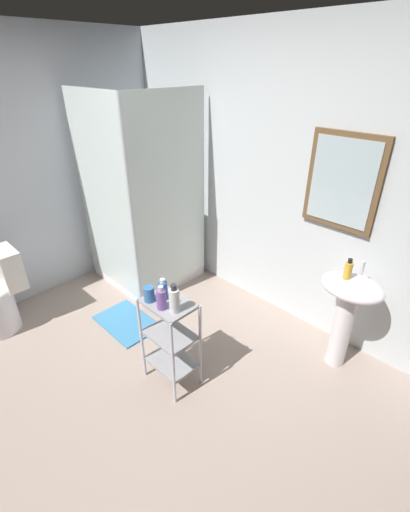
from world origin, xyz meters
The scene contains 12 objects.
ground_plane centered at (0.00, 0.00, -0.01)m, with size 4.20×4.20×0.02m, color #A69184.
wall_back centered at (0.01, 1.85, 1.25)m, with size 4.20×0.14×2.50m.
shower_stall centered at (-1.18, 1.18, 0.46)m, with size 0.92×0.92×2.00m.
pedestal_sink centered at (0.92, 1.52, 0.58)m, with size 0.46×0.37×0.81m.
sink_faucet centered at (0.92, 1.64, 0.86)m, with size 0.03×0.03×0.10m, color silver.
storage_cart centered at (0.11, 0.45, 0.44)m, with size 0.38×0.28×0.74m.
hand_soap_bottle centered at (0.88, 1.50, 0.88)m, with size 0.06×0.06×0.16m.
conditioner_bottle_purple centered at (0.13, 0.38, 0.82)m, with size 0.07×0.07×0.18m.
shampoo_bottle_blue centered at (0.05, 0.46, 0.81)m, with size 0.06×0.06×0.16m.
lotion_bottle_white centered at (0.21, 0.42, 0.83)m, with size 0.07×0.07×0.21m.
rinse_cup centered at (0.00, 0.38, 0.79)m, with size 0.07×0.07×0.11m, color #3870B2.
bath_mat centered at (-0.71, 0.58, 0.01)m, with size 0.60×0.40×0.02m, color teal.
Camera 1 is at (1.65, -0.74, 2.19)m, focal length 24.48 mm.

